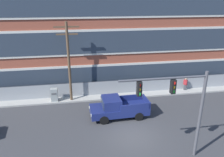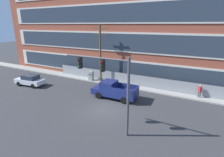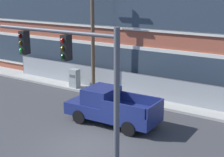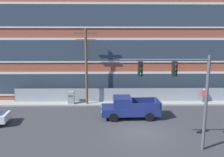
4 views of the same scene
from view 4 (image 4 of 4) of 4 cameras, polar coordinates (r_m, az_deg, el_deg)
ground_plane at (r=17.83m, az=7.44°, el=-13.65°), size 160.00×160.00×0.00m
sidewalk_building_side at (r=25.10m, az=4.87°, el=-6.31°), size 80.00×1.97×0.16m
brick_mill_building at (r=29.33m, az=0.23°, el=15.35°), size 48.64×9.12×19.65m
chain_link_fence at (r=25.23m, az=5.59°, el=-4.35°), size 27.12×0.06×1.72m
traffic_signal_mast at (r=14.34m, az=17.89°, el=-1.39°), size 5.62×0.43×6.23m
pickup_truck_navy at (r=20.39m, az=4.44°, el=-7.66°), size 5.43×2.32×2.00m
utility_pole_near_corner at (r=23.68m, az=-6.74°, el=3.88°), size 2.43×0.26×8.33m
electrical_cabinet at (r=24.59m, az=-10.63°, el=-5.09°), size 0.69×0.57×1.57m
pedestrian_near_cabinet at (r=26.92m, az=22.85°, el=-3.98°), size 0.43×0.46×1.69m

